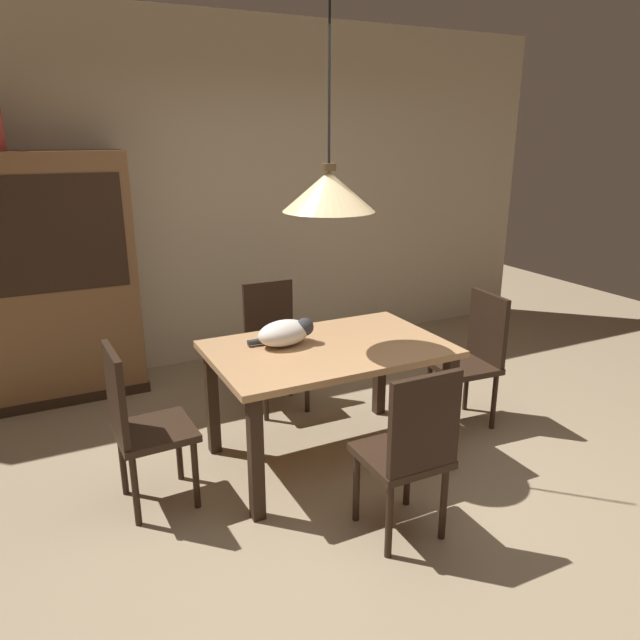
{
  "coord_description": "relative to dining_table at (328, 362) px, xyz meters",
  "views": [
    {
      "loc": [
        -1.6,
        -2.38,
        1.97
      ],
      "look_at": [
        -0.03,
        0.79,
        0.85
      ],
      "focal_mm": 33.32,
      "sensor_mm": 36.0,
      "label": 1
    }
  ],
  "objects": [
    {
      "name": "chair_near_front",
      "position": [
        -0.0,
        -0.88,
        -0.14
      ],
      "size": [
        0.4,
        0.4,
        0.93
      ],
      "color": "black",
      "rests_on": "ground"
    },
    {
      "name": "pendant_lamp",
      "position": [
        0.0,
        0.0,
        1.01
      ],
      "size": [
        0.52,
        0.52,
        1.3
      ],
      "color": "beige"
    },
    {
      "name": "chair_right_side",
      "position": [
        1.13,
        -0.01,
        -0.14
      ],
      "size": [
        0.43,
        0.43,
        0.93
      ],
      "color": "black",
      "rests_on": "ground"
    },
    {
      "name": "ground",
      "position": [
        0.08,
        -0.59,
        -0.65
      ],
      "size": [
        10.0,
        10.0,
        0.0
      ],
      "primitive_type": "plane",
      "color": "#998466"
    },
    {
      "name": "dining_table",
      "position": [
        0.0,
        0.0,
        0.0
      ],
      "size": [
        1.4,
        0.9,
        0.75
      ],
      "color": "tan",
      "rests_on": "ground"
    },
    {
      "name": "hutch_bookcase",
      "position": [
        -1.37,
        1.73,
        0.24
      ],
      "size": [
        1.12,
        0.45,
        1.85
      ],
      "color": "brown",
      "rests_on": "ground"
    },
    {
      "name": "chair_far_back",
      "position": [
        0.0,
        0.88,
        -0.14
      ],
      "size": [
        0.41,
        0.41,
        0.93
      ],
      "color": "black",
      "rests_on": "ground"
    },
    {
      "name": "book_red_tall",
      "position": [
        -1.59,
        1.73,
        1.34
      ],
      "size": [
        0.04,
        0.22,
        0.28
      ],
      "primitive_type": "cube",
      "color": "#B73833",
      "rests_on": "hutch_bookcase"
    },
    {
      "name": "back_wall",
      "position": [
        0.08,
        2.06,
        0.8
      ],
      "size": [
        6.4,
        0.1,
        2.9
      ],
      "primitive_type": "cube",
      "color": "beige",
      "rests_on": "ground"
    },
    {
      "name": "cat_sleeping",
      "position": [
        -0.22,
        0.14,
        0.18
      ],
      "size": [
        0.4,
        0.28,
        0.16
      ],
      "color": "silver",
      "rests_on": "dining_table"
    },
    {
      "name": "chair_left_side",
      "position": [
        -1.13,
        -0.0,
        -0.14
      ],
      "size": [
        0.42,
        0.42,
        0.93
      ],
      "color": "black",
      "rests_on": "ground"
    }
  ]
}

